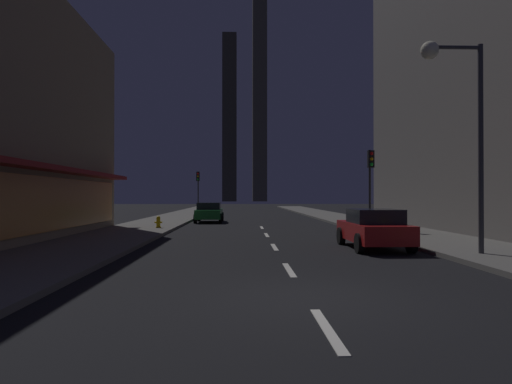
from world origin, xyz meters
TOP-DOWN VIEW (x-y plane):
  - ground_plane at (0.00, 32.00)m, footprint 78.00×136.00m
  - sidewalk_right at (7.00, 32.00)m, footprint 4.00×76.00m
  - sidewalk_left at (-7.00, 32.00)m, footprint 4.00×76.00m
  - lane_marking_center at (0.00, 8.40)m, footprint 0.16×23.00m
  - skyscraper_distant_tall at (-5.52, 152.63)m, footprint 5.05×5.92m
  - skyscraper_distant_mid at (5.36, 154.16)m, footprint 5.08×6.93m
  - car_parked_near at (3.60, 7.85)m, footprint 1.98×4.24m
  - car_parked_far at (-3.60, 24.61)m, footprint 1.98×4.24m
  - fire_hydrant_far_left at (-5.90, 16.93)m, footprint 0.42×0.30m
  - traffic_light_near_right at (5.50, 14.78)m, footprint 0.32×0.48m
  - traffic_light_far_left at (-5.50, 35.79)m, footprint 0.32×0.48m
  - street_lamp_right at (5.38, 5.26)m, footprint 1.96×0.56m

SIDE VIEW (x-z plane):
  - ground_plane at x=0.00m, z-range -0.10..0.00m
  - lane_marking_center at x=0.00m, z-range 0.00..0.01m
  - sidewalk_right at x=7.00m, z-range 0.00..0.15m
  - sidewalk_left at x=-7.00m, z-range 0.00..0.15m
  - fire_hydrant_far_left at x=-5.90m, z-range 0.13..0.78m
  - car_parked_near at x=3.60m, z-range 0.02..1.47m
  - car_parked_far at x=-3.60m, z-range 0.02..1.47m
  - traffic_light_near_right at x=5.50m, z-range 1.09..5.29m
  - traffic_light_far_left at x=-5.50m, z-range 1.09..5.29m
  - street_lamp_right at x=5.38m, z-range 1.78..8.36m
  - skyscraper_distant_tall at x=-5.52m, z-range 0.00..59.88m
  - skyscraper_distant_mid at x=5.36m, z-range 0.00..74.24m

